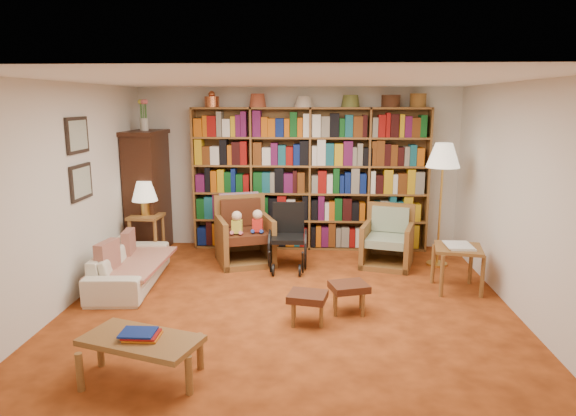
# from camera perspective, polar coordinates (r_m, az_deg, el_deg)

# --- Properties ---
(floor) EXTENTS (5.00, 5.00, 0.00)m
(floor) POSITION_cam_1_polar(r_m,az_deg,el_deg) (6.01, 0.12, -10.58)
(floor) COLOR #AF4D1B
(floor) RESTS_ON ground
(ceiling) EXTENTS (5.00, 5.00, 0.00)m
(ceiling) POSITION_cam_1_polar(r_m,az_deg,el_deg) (5.56, 0.13, 13.99)
(ceiling) COLOR white
(ceiling) RESTS_ON wall_back
(wall_back) EXTENTS (5.00, 0.00, 5.00)m
(wall_back) POSITION_cam_1_polar(r_m,az_deg,el_deg) (8.12, 1.05, 4.44)
(wall_back) COLOR silver
(wall_back) RESTS_ON floor
(wall_front) EXTENTS (5.00, 0.00, 5.00)m
(wall_front) POSITION_cam_1_polar(r_m,az_deg,el_deg) (3.23, -2.21, -6.88)
(wall_front) COLOR silver
(wall_front) RESTS_ON floor
(wall_left) EXTENTS (0.00, 5.00, 5.00)m
(wall_left) POSITION_cam_1_polar(r_m,az_deg,el_deg) (6.30, -23.24, 1.35)
(wall_left) COLOR silver
(wall_left) RESTS_ON floor
(wall_right) EXTENTS (0.00, 5.00, 5.00)m
(wall_right) POSITION_cam_1_polar(r_m,az_deg,el_deg) (6.06, 24.44, 0.88)
(wall_right) COLOR silver
(wall_right) RESTS_ON floor
(bookshelf) EXTENTS (3.60, 0.30, 2.42)m
(bookshelf) POSITION_cam_1_polar(r_m,az_deg,el_deg) (7.96, 2.44, 3.70)
(bookshelf) COLOR brown
(bookshelf) RESTS_ON floor
(curio_cabinet) EXTENTS (0.50, 0.95, 2.40)m
(curio_cabinet) POSITION_cam_1_polar(r_m,az_deg,el_deg) (8.08, -15.31, 1.86)
(curio_cabinet) COLOR black
(curio_cabinet) RESTS_ON floor
(framed_pictures) EXTENTS (0.03, 0.52, 0.97)m
(framed_pictures) POSITION_cam_1_polar(r_m,az_deg,el_deg) (6.51, -22.18, 5.08)
(framed_pictures) COLOR black
(framed_pictures) RESTS_ON wall_left
(sofa) EXTENTS (1.70, 0.76, 0.48)m
(sofa) POSITION_cam_1_polar(r_m,az_deg,el_deg) (6.83, -17.17, -6.17)
(sofa) COLOR beige
(sofa) RESTS_ON floor
(sofa_throw) EXTENTS (0.75, 1.39, 0.04)m
(sofa_throw) POSITION_cam_1_polar(r_m,az_deg,el_deg) (6.80, -16.80, -5.72)
(sofa_throw) COLOR beige
(sofa_throw) RESTS_ON sofa
(cushion_left) EXTENTS (0.15, 0.36, 0.35)m
(cushion_left) POSITION_cam_1_polar(r_m,az_deg,el_deg) (7.13, -17.29, -3.68)
(cushion_left) COLOR maroon
(cushion_left) RESTS_ON sofa
(cushion_right) EXTENTS (0.18, 0.40, 0.39)m
(cushion_right) POSITION_cam_1_polar(r_m,az_deg,el_deg) (6.51, -19.41, -5.29)
(cushion_right) COLOR maroon
(cushion_right) RESTS_ON sofa
(side_table_lamp) EXTENTS (0.46, 0.46, 0.68)m
(side_table_lamp) POSITION_cam_1_polar(r_m,az_deg,el_deg) (7.70, -15.45, -2.03)
(side_table_lamp) COLOR brown
(side_table_lamp) RESTS_ON floor
(table_lamp) EXTENTS (0.36, 0.36, 0.49)m
(table_lamp) POSITION_cam_1_polar(r_m,az_deg,el_deg) (7.60, -15.66, 1.69)
(table_lamp) COLOR gold
(table_lamp) RESTS_ON side_table_lamp
(armchair_leather) EXTENTS (1.01, 1.01, 0.96)m
(armchair_leather) POSITION_cam_1_polar(r_m,az_deg,el_deg) (7.47, -4.72, -2.96)
(armchair_leather) COLOR brown
(armchair_leather) RESTS_ON floor
(armchair_sage) EXTENTS (0.87, 0.87, 0.85)m
(armchair_sage) POSITION_cam_1_polar(r_m,az_deg,el_deg) (7.45, 10.85, -3.72)
(armchair_sage) COLOR brown
(armchair_sage) RESTS_ON floor
(wheelchair) EXTENTS (0.52, 0.73, 0.91)m
(wheelchair) POSITION_cam_1_polar(r_m,az_deg,el_deg) (7.13, -0.00, -3.45)
(wheelchair) COLOR black
(wheelchair) RESTS_ON floor
(floor_lamp) EXTENTS (0.46, 0.46, 1.73)m
(floor_lamp) POSITION_cam_1_polar(r_m,az_deg,el_deg) (7.35, 16.86, 5.08)
(floor_lamp) COLOR gold
(floor_lamp) RESTS_ON floor
(side_table_papers) EXTENTS (0.64, 0.64, 0.58)m
(side_table_papers) POSITION_cam_1_polar(r_m,az_deg,el_deg) (6.60, 18.36, -4.82)
(side_table_papers) COLOR brown
(side_table_papers) RESTS_ON floor
(footstool_a) EXTENTS (0.44, 0.40, 0.33)m
(footstool_a) POSITION_cam_1_polar(r_m,az_deg,el_deg) (5.43, 2.18, -10.04)
(footstool_a) COLOR #4F2515
(footstool_a) RESTS_ON floor
(footstool_b) EXTENTS (0.47, 0.43, 0.33)m
(footstool_b) POSITION_cam_1_polar(r_m,az_deg,el_deg) (5.73, 6.78, -8.90)
(footstool_b) COLOR #4F2515
(footstool_b) RESTS_ON floor
(coffee_table) EXTENTS (1.08, 0.77, 0.43)m
(coffee_table) POSITION_cam_1_polar(r_m,az_deg,el_deg) (4.54, -16.00, -14.21)
(coffee_table) COLOR brown
(coffee_table) RESTS_ON floor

